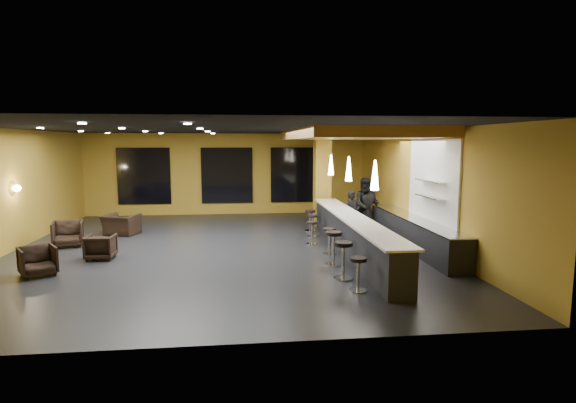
{
  "coord_description": "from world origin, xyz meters",
  "views": [
    {
      "loc": [
        0.48,
        -13.15,
        3.1
      ],
      "look_at": [
        2.0,
        0.5,
        1.3
      ],
      "focal_mm": 28.0,
      "sensor_mm": 36.0,
      "label": 1
    }
  ],
  "objects": [
    {
      "name": "floor",
      "position": [
        0.0,
        0.0,
        -0.05
      ],
      "size": [
        12.0,
        13.0,
        0.1
      ],
      "primitive_type": "cube",
      "color": "black",
      "rests_on": "ground"
    },
    {
      "name": "ceiling",
      "position": [
        0.0,
        0.0,
        3.55
      ],
      "size": [
        12.0,
        13.0,
        0.1
      ],
      "primitive_type": "cube",
      "color": "black"
    },
    {
      "name": "wall_back",
      "position": [
        0.0,
        6.55,
        1.75
      ],
      "size": [
        12.0,
        0.1,
        3.5
      ],
      "primitive_type": "cube",
      "color": "#A27E24",
      "rests_on": "floor"
    },
    {
      "name": "wall_front",
      "position": [
        0.0,
        -6.55,
        1.75
      ],
      "size": [
        12.0,
        0.1,
        3.5
      ],
      "primitive_type": "cube",
      "color": "#A27E24",
      "rests_on": "floor"
    },
    {
      "name": "wall_left",
      "position": [
        -6.05,
        0.0,
        1.75
      ],
      "size": [
        0.1,
        13.0,
        3.5
      ],
      "primitive_type": "cube",
      "color": "#A27E24",
      "rests_on": "floor"
    },
    {
      "name": "wall_right",
      "position": [
        6.05,
        0.0,
        1.75
      ],
      "size": [
        0.1,
        13.0,
        3.5
      ],
      "primitive_type": "cube",
      "color": "#A27E24",
      "rests_on": "floor"
    },
    {
      "name": "wood_soffit",
      "position": [
        4.0,
        1.0,
        3.36
      ],
      "size": [
        3.6,
        8.0,
        0.28
      ],
      "primitive_type": "cube",
      "color": "#B37A34",
      "rests_on": "ceiling"
    },
    {
      "name": "window_left",
      "position": [
        -3.5,
        6.44,
        1.7
      ],
      "size": [
        2.2,
        0.06,
        2.4
      ],
      "primitive_type": "cube",
      "color": "black",
      "rests_on": "wall_back"
    },
    {
      "name": "window_center",
      "position": [
        0.0,
        6.44,
        1.7
      ],
      "size": [
        2.2,
        0.06,
        2.4
      ],
      "primitive_type": "cube",
      "color": "black",
      "rests_on": "wall_back"
    },
    {
      "name": "window_right",
      "position": [
        3.0,
        6.44,
        1.7
      ],
      "size": [
        2.2,
        0.06,
        2.4
      ],
      "primitive_type": "cube",
      "color": "black",
      "rests_on": "wall_back"
    },
    {
      "name": "tile_backsplash",
      "position": [
        5.96,
        -1.0,
        2.0
      ],
      "size": [
        0.06,
        3.2,
        2.4
      ],
      "primitive_type": "cube",
      "color": "white",
      "rests_on": "wall_right"
    },
    {
      "name": "bar_counter",
      "position": [
        3.65,
        -1.0,
        0.5
      ],
      "size": [
        0.6,
        8.0,
        1.0
      ],
      "primitive_type": "cube",
      "color": "black",
      "rests_on": "floor"
    },
    {
      "name": "bar_top",
      "position": [
        3.65,
        -1.0,
        1.02
      ],
      "size": [
        0.78,
        8.1,
        0.05
      ],
      "primitive_type": "cube",
      "color": "silver",
      "rests_on": "bar_counter"
    },
    {
      "name": "prep_counter",
      "position": [
        5.65,
        -0.5,
        0.43
      ],
      "size": [
        0.7,
        6.0,
        0.86
      ],
      "primitive_type": "cube",
      "color": "black",
      "rests_on": "floor"
    },
    {
      "name": "prep_top",
      "position": [
        5.65,
        -0.5,
        0.89
      ],
      "size": [
        0.72,
        6.0,
        0.03
      ],
      "primitive_type": "cube",
      "color": "silver",
      "rests_on": "prep_counter"
    },
    {
      "name": "wall_shelf_lower",
      "position": [
        5.82,
        -1.2,
        1.6
      ],
      "size": [
        0.3,
        1.5,
        0.03
      ],
      "primitive_type": "cube",
      "color": "silver",
      "rests_on": "wall_right"
    },
    {
      "name": "wall_shelf_upper",
      "position": [
        5.82,
        -1.2,
        2.05
      ],
      "size": [
        0.3,
        1.5,
        0.03
      ],
      "primitive_type": "cube",
      "color": "silver",
      "rests_on": "wall_right"
    },
    {
      "name": "column",
      "position": [
        3.65,
        3.6,
        1.75
      ],
      "size": [
        0.6,
        0.6,
        3.5
      ],
      "primitive_type": "cube",
      "color": "#A98426",
      "rests_on": "floor"
    },
    {
      "name": "wall_sconce",
      "position": [
        -5.88,
        0.5,
        1.8
      ],
      "size": [
        0.22,
        0.22,
        0.22
      ],
      "primitive_type": "sphere",
      "color": "#FFE5B2",
      "rests_on": "wall_left"
    },
    {
      "name": "pendant_0",
      "position": [
        3.65,
        -3.0,
        2.35
      ],
      "size": [
        0.2,
        0.2,
        0.7
      ],
      "primitive_type": "cone",
      "color": "white",
      "rests_on": "wood_soffit"
    },
    {
      "name": "pendant_1",
      "position": [
        3.65,
        -0.5,
        2.35
      ],
      "size": [
        0.2,
        0.2,
        0.7
      ],
      "primitive_type": "cone",
      "color": "white",
      "rests_on": "wood_soffit"
    },
    {
      "name": "pendant_2",
      "position": [
        3.65,
        2.0,
        2.35
      ],
      "size": [
        0.2,
        0.2,
        0.7
      ],
      "primitive_type": "cone",
      "color": "white",
      "rests_on": "wood_soffit"
    },
    {
      "name": "staff_a",
      "position": [
        4.23,
        1.24,
        0.77
      ],
      "size": [
        0.63,
        0.48,
        1.53
      ],
      "primitive_type": "imported",
      "rotation": [
        0.0,
        0.0,
        0.23
      ],
      "color": "black",
      "rests_on": "floor"
    },
    {
      "name": "staff_b",
      "position": [
        4.96,
        2.15,
        0.94
      ],
      "size": [
        0.94,
        0.75,
        1.88
      ],
      "primitive_type": "imported",
      "rotation": [
        0.0,
        0.0,
        -0.04
      ],
      "color": "black",
      "rests_on": "floor"
    },
    {
      "name": "staff_c",
      "position": [
        5.01,
        2.29,
        0.94
      ],
      "size": [
        0.97,
        0.68,
        1.88
      ],
      "primitive_type": "imported",
      "rotation": [
        0.0,
        0.0,
        0.09
      ],
      "color": "black",
      "rests_on": "floor"
    },
    {
      "name": "armchair_a",
      "position": [
        -4.23,
        -2.32,
        0.35
      ],
      "size": [
        1.05,
        1.05,
        0.7
      ],
      "primitive_type": "imported",
      "rotation": [
        0.0,
        0.0,
        0.59
      ],
      "color": "black",
      "rests_on": "floor"
    },
    {
      "name": "armchair_b",
      "position": [
        -3.21,
        -0.91,
        0.33
      ],
      "size": [
        0.71,
        0.73,
        0.66
      ],
      "primitive_type": "imported",
      "rotation": [
        0.0,
        0.0,
        3.13
      ],
      "color": "black",
      "rests_on": "floor"
    },
    {
      "name": "armchair_c",
      "position": [
        -4.64,
        0.74,
        0.39
      ],
      "size": [
        1.03,
        1.04,
        0.78
      ],
      "primitive_type": "imported",
      "rotation": [
        0.0,
        0.0,
        0.26
      ],
      "color": "black",
      "rests_on": "floor"
    },
    {
      "name": "armchair_d",
      "position": [
        -3.49,
        2.36,
        0.34
      ],
      "size": [
        1.29,
        1.2,
        0.68
      ],
      "primitive_type": "imported",
      "rotation": [
        0.0,
        0.0,
        2.82
      ],
      "color": "black",
      "rests_on": "floor"
    },
    {
      "name": "bar_stool_0",
      "position": [
        2.95,
        -4.26,
        0.46
      ],
      "size": [
        0.37,
        0.37,
        0.72
      ],
      "rotation": [
        0.0,
        0.0,
        -0.31
      ],
      "color": "silver",
      "rests_on": "floor"
    },
    {
      "name": "bar_stool_1",
      "position": [
        2.84,
        -3.39,
        0.56
      ],
      "size": [
        0.44,
        0.44,
        0.87
      ],
      "rotation": [
        0.0,
        0.0,
        -0.21
      ],
      "color": "silver",
      "rests_on": "floor"
    },
    {
      "name": "bar_stool_2",
      "position": [
        2.86,
        -2.21,
        0.56
      ],
      "size": [
        0.44,
        0.44,
        0.87
      ],
      "rotation": [
        0.0,
        0.0,
        0.04
      ],
      "color": "silver",
      "rests_on": "floor"
    },
    {
      "name": "bar_stool_3",
      "position": [
        2.99,
        -1.11,
        0.47
      ],
      "size": [
        0.37,
        0.37,
        0.74
      ],
      "rotation": [
        0.0,
        0.0,
        -0.23
      ],
      "color": "silver",
      "rests_on": "floor"
    },
    {
      "name": "bar_stool_4",
      "position": [
        2.71,
        0.19,
        0.46
      ],
      "size": [
        0.36,
        0.36,
        0.71
      ],
      "rotation": [
        0.0,
        0.0,
        0.35
      ],
      "color": "silver",
      "rests_on": "floor"
    },
    {
      "name": "bar_stool_5",
      "position": [
        2.92,
        1.3,
        0.47
      ],
      "size": [
        0.37,
        0.37,
        0.74
      ],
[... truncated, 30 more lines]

